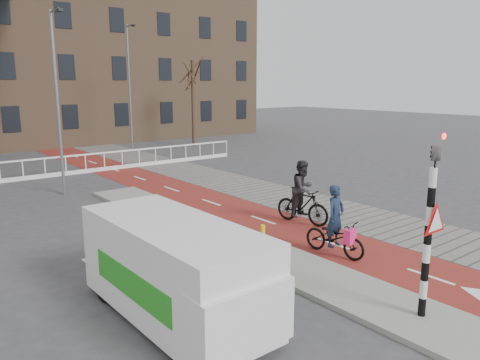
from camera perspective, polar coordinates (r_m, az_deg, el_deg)
ground at (r=11.47m, az=13.96°, el=-11.70°), size 120.00×120.00×0.00m
bike_lane at (r=19.62m, az=-6.88°, el=-1.61°), size 2.50×60.00×0.01m
sidewalk at (r=21.19m, az=-0.43°, el=-0.53°), size 3.00×60.00×0.01m
curb_island at (r=13.64m, az=-1.40°, el=-7.25°), size 1.80×16.00×0.12m
traffic_signal at (r=9.30m, az=22.18°, el=-4.76°), size 0.80×0.80×3.68m
bollard at (r=12.03m, az=2.79°, el=-7.45°), size 0.12×0.12×0.85m
cyclist_near at (r=12.67m, az=11.51°, el=-6.22°), size 0.83×1.86×1.89m
cyclist_far at (r=15.25m, az=7.64°, el=-2.15°), size 1.01×2.02×2.08m
van at (r=9.20m, az=-8.04°, el=-10.61°), size 1.85×4.48×1.92m
tree_right at (r=34.41m, az=-5.74°, el=9.26°), size 0.23×0.23×6.14m
streetlight_near at (r=20.15m, az=-21.33°, el=8.47°), size 0.12×0.12×7.27m
streetlight_right at (r=31.75m, az=-13.30°, el=10.63°), size 0.12×0.12×8.15m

